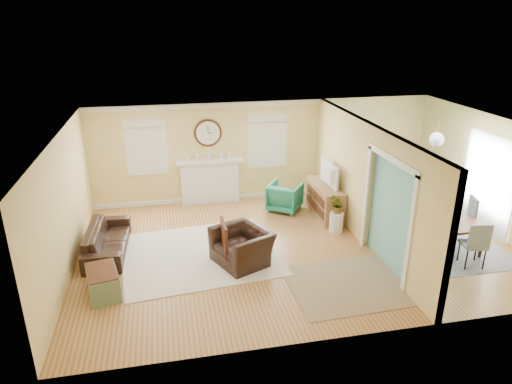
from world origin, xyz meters
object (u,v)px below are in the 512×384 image
credenza (325,200)px  dining_table (438,227)px  sofa (107,240)px  eames_chair (242,246)px  green_chair (285,197)px

credenza → dining_table: 2.66m
dining_table → credenza: bearing=45.3°
sofa → eames_chair: eames_chair is taller
eames_chair → credenza: bearing=103.6°
sofa → green_chair: size_ratio=2.50×
eames_chair → green_chair: size_ratio=1.38×
green_chair → credenza: bearing=-175.1°
green_chair → credenza: credenza is taller
sofa → credenza: credenza is taller
credenza → dining_table: bearing=-42.6°
eames_chair → green_chair: green_chair is taller
credenza → dining_table: size_ratio=0.78×
sofa → eames_chair: bearing=-107.7°
eames_chair → dining_table: eames_chair is taller
eames_chair → credenza: (2.39, 1.86, 0.05)m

